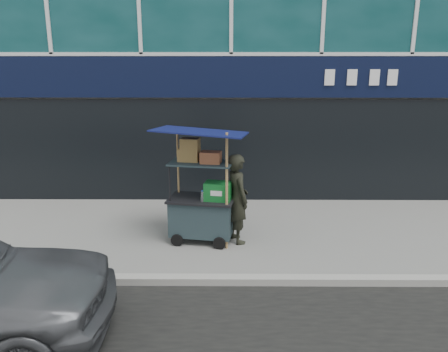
{
  "coord_description": "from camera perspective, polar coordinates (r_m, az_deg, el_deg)",
  "views": [
    {
      "loc": [
        -0.09,
        -6.17,
        3.3
      ],
      "look_at": [
        -0.14,
        1.2,
        1.32
      ],
      "focal_mm": 35.0,
      "sensor_mm": 36.0,
      "label": 1
    }
  ],
  "objects": [
    {
      "name": "curb",
      "position": [
        6.79,
        1.12,
        -13.44
      ],
      "size": [
        80.0,
        0.18,
        0.12
      ],
      "primitive_type": "cube",
      "color": "gray",
      "rests_on": "ground"
    },
    {
      "name": "ground",
      "position": [
        7.0,
        1.09,
        -13.09
      ],
      "size": [
        80.0,
        80.0,
        0.0
      ],
      "primitive_type": "plane",
      "color": "slate",
      "rests_on": "ground"
    },
    {
      "name": "vendor_cart",
      "position": [
        8.03,
        -2.82,
        -3.43
      ],
      "size": [
        1.75,
        1.37,
        2.15
      ],
      "rotation": [
        0.0,
        0.0,
        -0.17
      ],
      "color": "#1C2C30",
      "rests_on": "ground"
    },
    {
      "name": "vendor_man",
      "position": [
        7.98,
        1.76,
        -2.96
      ],
      "size": [
        0.6,
        0.71,
        1.67
      ],
      "primitive_type": "imported",
      "rotation": [
        0.0,
        0.0,
        1.96
      ],
      "color": "black",
      "rests_on": "ground"
    }
  ]
}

